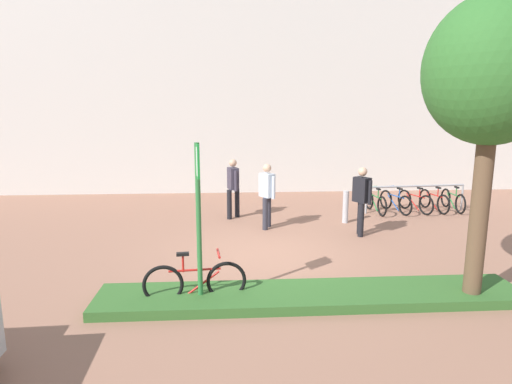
# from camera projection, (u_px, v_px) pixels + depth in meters

# --- Properties ---
(ground_plane) EXTENTS (60.00, 60.00, 0.00)m
(ground_plane) POSITION_uv_depth(u_px,v_px,m) (268.00, 254.00, 9.36)
(ground_plane) COLOR #936651
(building_facade) EXTENTS (28.00, 1.20, 10.00)m
(building_facade) POSITION_uv_depth(u_px,v_px,m) (250.00, 58.00, 16.01)
(building_facade) COLOR silver
(building_facade) RESTS_ON ground
(planter_strip) EXTENTS (7.00, 1.10, 0.16)m
(planter_strip) POSITION_uv_depth(u_px,v_px,m) (311.00, 296.00, 7.09)
(planter_strip) COLOR #336028
(planter_strip) RESTS_ON ground
(tree_sidewalk) EXTENTS (2.05, 2.05, 4.81)m
(tree_sidewalk) POSITION_uv_depth(u_px,v_px,m) (493.00, 73.00, 6.40)
(tree_sidewalk) COLOR brown
(tree_sidewalk) RESTS_ON ground
(parking_sign_post) EXTENTS (0.09, 0.36, 2.61)m
(parking_sign_post) POSITION_uv_depth(u_px,v_px,m) (198.00, 201.00, 6.67)
(parking_sign_post) COLOR #2D7238
(parking_sign_post) RESTS_ON ground
(bike_at_sign) EXTENTS (1.68, 0.42, 0.86)m
(bike_at_sign) POSITION_uv_depth(u_px,v_px,m) (195.00, 282.00, 6.98)
(bike_at_sign) COLOR black
(bike_at_sign) RESTS_ON ground
(bike_rack_cluster) EXTENTS (3.20, 1.69, 0.83)m
(bike_rack_cluster) POSITION_uv_depth(u_px,v_px,m) (415.00, 201.00, 13.23)
(bike_rack_cluster) COLOR #99999E
(bike_rack_cluster) RESTS_ON ground
(bollard_steel) EXTENTS (0.16, 0.16, 0.90)m
(bollard_steel) POSITION_uv_depth(u_px,v_px,m) (346.00, 207.00, 11.90)
(bollard_steel) COLOR #ADADB2
(bollard_steel) RESTS_ON ground
(person_suited_navy) EXTENTS (0.37, 0.59, 1.72)m
(person_suited_navy) POSITION_uv_depth(u_px,v_px,m) (233.00, 185.00, 12.34)
(person_suited_navy) COLOR black
(person_suited_navy) RESTS_ON ground
(person_shirt_white) EXTENTS (0.42, 0.52, 1.72)m
(person_shirt_white) POSITION_uv_depth(u_px,v_px,m) (267.00, 192.00, 11.25)
(person_shirt_white) COLOR #2D2D38
(person_shirt_white) RESTS_ON ground
(person_suited_dark) EXTENTS (0.41, 0.54, 1.72)m
(person_suited_dark) POSITION_uv_depth(u_px,v_px,m) (362.00, 197.00, 10.61)
(person_suited_dark) COLOR black
(person_suited_dark) RESTS_ON ground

